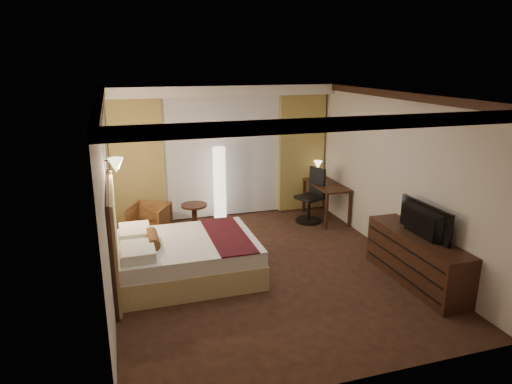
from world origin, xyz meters
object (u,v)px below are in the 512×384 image
object	(u,v)px
television	(419,216)
armchair	(149,219)
floor_lamp	(220,185)
office_chair	(309,196)
dresser	(416,259)
desk	(326,202)
bed	(188,258)
side_table	(195,218)

from	to	relation	value
television	armchair	bearing A→B (deg)	48.54
floor_lamp	office_chair	distance (m)	1.81
floor_lamp	dresser	distance (m)	4.02
desk	television	xyz separation A→B (m)	(0.02, -2.93, 0.67)
bed	armchair	size ratio (longest dim) A/B	2.97
bed	dresser	distance (m)	3.38
armchair	television	size ratio (longest dim) A/B	0.65
office_chair	dresser	bearing A→B (deg)	-101.56
armchair	desk	world-z (taller)	desk
armchair	office_chair	xyz separation A→B (m)	(3.15, -0.11, 0.20)
side_table	dresser	distance (m)	4.09
side_table	office_chair	distance (m)	2.32
armchair	side_table	bearing A→B (deg)	29.71
armchair	side_table	size ratio (longest dim) A/B	1.27
armchair	desk	distance (m)	3.55
floor_lamp	office_chair	size ratio (longest dim) A/B	1.41
bed	dresser	world-z (taller)	dresser
office_chair	television	size ratio (longest dim) A/B	1.04
bed	floor_lamp	world-z (taller)	floor_lamp
floor_lamp	dresser	bearing A→B (deg)	-57.17
side_table	television	bearing A→B (deg)	-48.03
floor_lamp	dresser	size ratio (longest dim) A/B	0.82
dresser	armchair	bearing A→B (deg)	140.30
bed	floor_lamp	xyz separation A→B (m)	(1.00, 2.18, 0.48)
armchair	dresser	world-z (taller)	dresser
bed	armchair	bearing A→B (deg)	103.45
desk	dresser	world-z (taller)	desk
dresser	floor_lamp	bearing A→B (deg)	122.83
dresser	office_chair	bearing A→B (deg)	98.79
side_table	office_chair	size ratio (longest dim) A/B	0.49
bed	television	xyz separation A→B (m)	(3.14, -1.18, 0.74)
television	desk	bearing A→B (deg)	-1.14
bed	side_table	world-z (taller)	bed
side_table	office_chair	xyz separation A→B (m)	(2.30, -0.14, 0.28)
armchair	office_chair	size ratio (longest dim) A/B	0.63
dresser	television	xyz separation A→B (m)	(-0.03, 0.00, 0.67)
floor_lamp	side_table	bearing A→B (deg)	-149.46
office_chair	desk	bearing A→B (deg)	-13.15
side_table	armchair	bearing A→B (deg)	-177.73
dresser	television	world-z (taller)	television
bed	armchair	distance (m)	1.86
desk	armchair	bearing A→B (deg)	179.03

